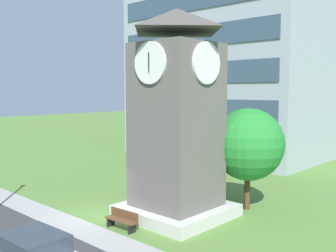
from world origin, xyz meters
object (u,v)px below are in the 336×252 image
object	(u,v)px
park_bench	(122,220)
tree_near_tower	(162,115)
clock_tower	(177,126)
tree_streetside	(248,144)

from	to	relation	value
park_bench	tree_near_tower	xyz separation A→B (m)	(-10.25, 13.32, 3.80)
clock_tower	tree_near_tower	size ratio (longest dim) A/B	1.78
park_bench	tree_near_tower	world-z (taller)	tree_near_tower
tree_near_tower	clock_tower	bearing A→B (deg)	-43.22
clock_tower	park_bench	bearing A→B (deg)	-100.47
tree_streetside	clock_tower	bearing A→B (deg)	-119.61
tree_streetside	tree_near_tower	size ratio (longest dim) A/B	0.94
park_bench	tree_near_tower	bearing A→B (deg)	127.58
clock_tower	park_bench	size ratio (longest dim) A/B	5.74
park_bench	clock_tower	bearing A→B (deg)	79.53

